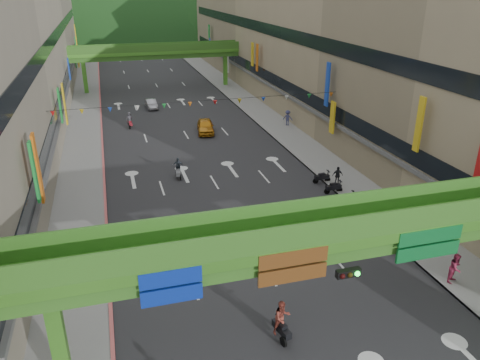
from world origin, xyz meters
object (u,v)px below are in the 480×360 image
overpass_near (342,252)px  pedestrian_red (455,270)px  car_yellow (205,126)px  scooter_rider_mid (282,320)px  car_silver (151,104)px

overpass_near → pedestrian_red: size_ratio=15.59×
car_yellow → scooter_rider_mid: bearing=-87.0°
overpass_near → car_silver: size_ratio=7.55×
overpass_near → pedestrian_red: overpass_near is taller
overpass_near → scooter_rider_mid: size_ratio=13.20×
scooter_rider_mid → pedestrian_red: size_ratio=1.18×
overpass_near → pedestrian_red: 10.20m
pedestrian_red → scooter_rider_mid: bearing=160.2°
scooter_rider_mid → car_silver: scooter_rider_mid is taller
scooter_rider_mid → car_yellow: scooter_rider_mid is taller
overpass_near → car_silver: overpass_near is taller
car_yellow → pedestrian_red: size_ratio=2.49×
pedestrian_red → car_silver: bearing=77.9°
overpass_near → pedestrian_red: (8.87, 2.62, -4.31)m
overpass_near → car_yellow: size_ratio=6.26×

